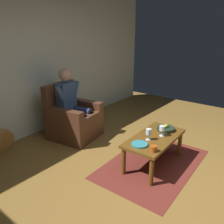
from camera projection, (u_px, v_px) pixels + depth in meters
ground_plane at (174, 190)px, 2.84m from camera, size 7.48×7.48×0.00m
wall_back at (29, 60)px, 4.03m from camera, size 6.63×0.06×2.74m
rug at (153, 163)px, 3.40m from camera, size 1.76×1.17×0.01m
armchair at (73, 119)px, 4.18m from camera, size 0.86×0.88×0.97m
person_seated at (72, 102)px, 4.07m from camera, size 0.61×0.63×1.24m
coffee_table at (154, 141)px, 3.28m from camera, size 1.05×0.55×0.44m
guitar at (1, 138)px, 3.71m from camera, size 0.37×0.31×0.97m
wine_glass_near at (162, 129)px, 3.25m from camera, size 0.08×0.08×0.16m
wine_glass_far at (149, 132)px, 3.14m from camera, size 0.07×0.07×0.16m
fruit_bowl at (165, 128)px, 3.46m from camera, size 0.26×0.26×0.11m
decorative_dish at (140, 144)px, 3.03m from camera, size 0.22×0.22×0.02m
candle_jar at (154, 149)px, 2.86m from camera, size 0.09×0.09×0.08m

